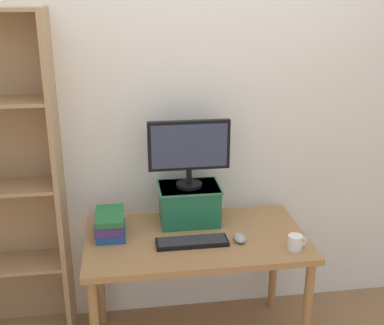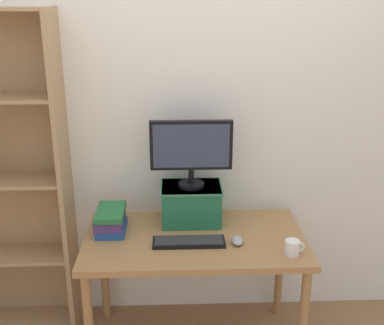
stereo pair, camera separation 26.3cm
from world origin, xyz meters
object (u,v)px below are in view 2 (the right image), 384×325
object	(u,v)px
keyboard	(189,242)
coffee_mug	(293,248)
computer_monitor	(191,149)
computer_mouse	(237,240)
desk	(195,250)
book_stack	(111,220)
riser_box	(191,203)

from	to	relation	value
keyboard	coffee_mug	world-z (taller)	coffee_mug
computer_monitor	keyboard	xyz separation A→B (m)	(-0.02, -0.28, -0.44)
keyboard	computer_mouse	distance (m)	0.26
desk	book_stack	xyz separation A→B (m)	(-0.48, 0.09, 0.15)
book_stack	computer_monitor	bearing A→B (deg)	12.48
riser_box	computer_monitor	xyz separation A→B (m)	(-0.00, -0.00, 0.34)
riser_box	coffee_mug	size ratio (longest dim) A/B	3.50
keyboard	book_stack	world-z (taller)	book_stack
book_stack	coffee_mug	distance (m)	1.02
riser_box	keyboard	world-z (taller)	riser_box
keyboard	desk	bearing A→B (deg)	67.00
desk	computer_monitor	size ratio (longest dim) A/B	2.63
keyboard	computer_monitor	bearing A→B (deg)	85.14
desk	keyboard	xyz separation A→B (m)	(-0.04, -0.08, 0.10)
riser_box	computer_monitor	size ratio (longest dim) A/B	0.77
computer_monitor	keyboard	size ratio (longest dim) A/B	1.19
riser_box	coffee_mug	bearing A→B (deg)	-38.98
desk	keyboard	bearing A→B (deg)	-113.00
computer_monitor	keyboard	world-z (taller)	computer_monitor
keyboard	computer_mouse	size ratio (longest dim) A/B	3.77
desk	riser_box	world-z (taller)	riser_box
desk	keyboard	world-z (taller)	keyboard
book_stack	keyboard	bearing A→B (deg)	-21.58
computer_monitor	coffee_mug	world-z (taller)	computer_monitor
keyboard	coffee_mug	size ratio (longest dim) A/B	3.79
computer_mouse	coffee_mug	bearing A→B (deg)	-25.73
riser_box	computer_monitor	world-z (taller)	computer_monitor
desk	coffee_mug	bearing A→B (deg)	-23.52
computer_monitor	book_stack	xyz separation A→B (m)	(-0.46, -0.10, -0.39)
desk	book_stack	world-z (taller)	book_stack
riser_box	computer_mouse	size ratio (longest dim) A/B	3.48
computer_monitor	computer_mouse	size ratio (longest dim) A/B	4.50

